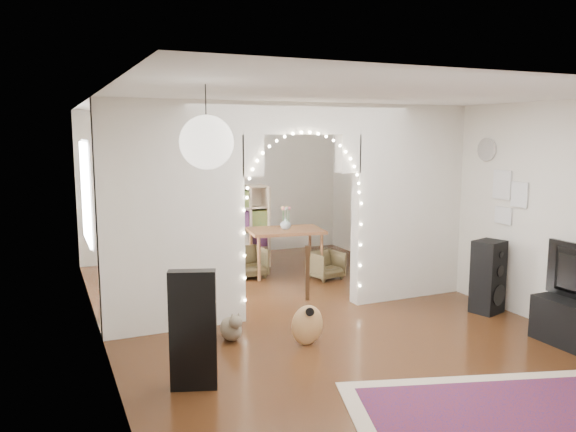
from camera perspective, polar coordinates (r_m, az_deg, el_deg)
name	(u,v)px	position (r m, az deg, el deg)	size (l,w,h in m)	color
floor	(301,311)	(7.50, 1.30, -9.60)	(7.50, 7.50, 0.00)	black
ceiling	(301,102)	(7.14, 1.37, 11.48)	(5.00, 7.50, 0.02)	white
wall_back	(217,185)	(10.69, -7.26, 3.15)	(5.00, 0.02, 2.70)	silver
wall_front	(536,277)	(4.18, 23.90, -5.71)	(5.00, 0.02, 2.70)	silver
wall_left	(96,222)	(6.55, -18.89, -0.54)	(0.02, 7.50, 2.70)	silver
wall_right	(456,200)	(8.55, 16.68, 1.56)	(0.02, 7.50, 2.70)	silver
divider_wall	(301,204)	(7.18, 1.34, 1.28)	(5.00, 0.20, 2.70)	silver
fairy_lights	(306,195)	(7.05, 1.79, 2.16)	(1.64, 0.04, 1.60)	#FFEABF
window	(86,192)	(8.31, -19.84, 2.27)	(0.04, 1.20, 1.40)	white
wall_clock	(487,150)	(8.04, 19.58, 6.38)	(0.31, 0.31, 0.03)	white
picture_frames	(507,197)	(7.80, 21.37, 1.82)	(0.02, 0.50, 0.70)	white
paper_lantern	(207,142)	(4.21, -8.27, 7.42)	(0.40, 0.40, 0.40)	white
ceiling_fan	(247,128)	(8.98, -4.14, 8.92)	(1.10, 1.10, 0.30)	#B2963B
area_rug	(520,428)	(5.09, 22.47, -19.24)	(2.58, 1.93, 0.02)	maroon
guitar_case	(193,330)	(5.24, -9.62, -11.38)	(0.42, 0.14, 1.11)	black
acoustic_guitar	(307,309)	(6.22, 1.97, -9.41)	(0.40, 0.24, 0.95)	tan
tabby_cat	(232,328)	(6.46, -5.76, -11.24)	(0.25, 0.55, 0.36)	brown
floor_speaker	(488,277)	(7.76, 19.67, -5.84)	(0.44, 0.41, 0.95)	black
bookcase	(229,229)	(9.56, -6.02, -1.29)	(1.39, 0.35, 1.43)	beige
dining_table	(286,234)	(9.23, -0.24, -1.79)	(1.31, 0.97, 0.76)	brown
flower_vase	(286,223)	(9.21, -0.24, -0.76)	(0.18, 0.18, 0.19)	white
dining_chair_left	(248,262)	(9.15, -4.07, -4.70)	(0.52, 0.54, 0.49)	brown
dining_chair_right	(326,265)	(9.06, 3.86, -4.99)	(0.47, 0.49, 0.44)	brown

